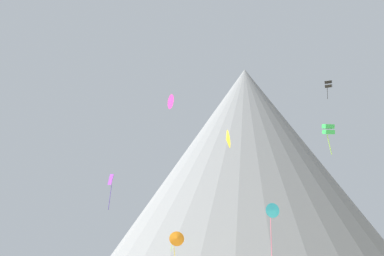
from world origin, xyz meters
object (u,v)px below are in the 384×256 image
at_px(kite_black_high, 328,84).
at_px(kite_cyan_low, 273,212).
at_px(kite_magenta_high, 171,102).
at_px(kite_yellow_mid, 227,139).
at_px(rock_massif, 250,177).
at_px(kite_lime_low, 173,237).
at_px(kite_orange_low, 177,239).
at_px(kite_green_mid, 328,129).
at_px(kite_violet_mid, 111,183).

height_order(kite_black_high, kite_cyan_low, kite_black_high).
distance_m(kite_magenta_high, kite_cyan_low, 26.32).
bearing_deg(kite_yellow_mid, rock_massif, 167.73).
bearing_deg(kite_lime_low, kite_cyan_low, -35.58).
bearing_deg(kite_lime_low, rock_massif, 94.21).
bearing_deg(kite_orange_low, kite_green_mid, -55.71).
bearing_deg(kite_cyan_low, rock_massif, 71.75).
distance_m(kite_orange_low, kite_cyan_low, 24.03).
relative_size(rock_massif, kite_cyan_low, 15.94).
bearing_deg(kite_magenta_high, kite_violet_mid, 66.76).
bearing_deg(kite_magenta_high, kite_orange_low, -34.49).
height_order(kite_black_high, kite_green_mid, kite_black_high).
relative_size(kite_orange_low, kite_violet_mid, 1.10).
distance_m(kite_magenta_high, kite_lime_low, 25.12).
height_order(kite_orange_low, kite_violet_mid, kite_violet_mid).
distance_m(kite_black_high, kite_magenta_high, 29.57).
bearing_deg(rock_massif, kite_cyan_low, -90.48).
bearing_deg(kite_lime_low, kite_orange_low, -51.20).
xyz_separation_m(kite_orange_low, kite_cyan_low, (12.63, -20.32, 2.17)).
relative_size(kite_orange_low, kite_yellow_mid, 2.30).
xyz_separation_m(kite_green_mid, kite_violet_mid, (-28.37, 12.73, -4.24)).
bearing_deg(kite_black_high, kite_green_mid, 98.27).
distance_m(kite_magenta_high, kite_violet_mid, 14.86).
relative_size(rock_massif, kite_lime_low, 28.68).
bearing_deg(kite_lime_low, kite_magenta_high, -55.90).
bearing_deg(kite_black_high, kite_yellow_mid, 70.54).
bearing_deg(kite_cyan_low, kite_yellow_mid, 108.72).
xyz_separation_m(kite_black_high, kite_yellow_mid, (-17.63, -20.90, -14.20)).
xyz_separation_m(kite_magenta_high, kite_orange_low, (0.43, 5.68, -19.70)).
distance_m(kite_black_high, kite_lime_low, 37.46).
distance_m(kite_magenta_high, kite_green_mid, 25.50).
xyz_separation_m(kite_black_high, kite_cyan_low, (-12.74, -27.51, -24.09)).
xyz_separation_m(rock_massif, kite_lime_low, (-14.90, -31.52, -14.88)).
distance_m(kite_green_mid, kite_lime_low, 38.45).
height_order(kite_orange_low, kite_green_mid, kite_green_mid).
xyz_separation_m(kite_orange_low, kite_violet_mid, (-8.86, -6.70, 7.50)).
xyz_separation_m(kite_yellow_mid, kite_violet_mid, (-16.60, 7.02, -4.55)).
bearing_deg(kite_green_mid, kite_black_high, 63.80).
xyz_separation_m(kite_cyan_low, kite_lime_low, (-14.37, 30.96, -1.53)).
distance_m(rock_massif, kite_yellow_mid, 56.23).
relative_size(kite_black_high, kite_cyan_low, 0.60).
xyz_separation_m(kite_orange_low, kite_green_mid, (19.51, -19.43, 11.74)).
height_order(kite_green_mid, kite_violet_mid, kite_green_mid).
bearing_deg(kite_yellow_mid, kite_green_mid, 57.35).
xyz_separation_m(rock_massif, kite_yellow_mid, (-5.42, -55.86, -3.46)).
xyz_separation_m(kite_yellow_mid, kite_green_mid, (11.76, -5.72, -0.32)).
bearing_deg(kite_magenta_high, rock_massif, -46.00).
bearing_deg(kite_black_high, kite_magenta_high, 47.19).
relative_size(kite_green_mid, kite_cyan_low, 0.65).
xyz_separation_m(kite_yellow_mid, kite_lime_low, (-9.48, 24.34, -11.42)).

